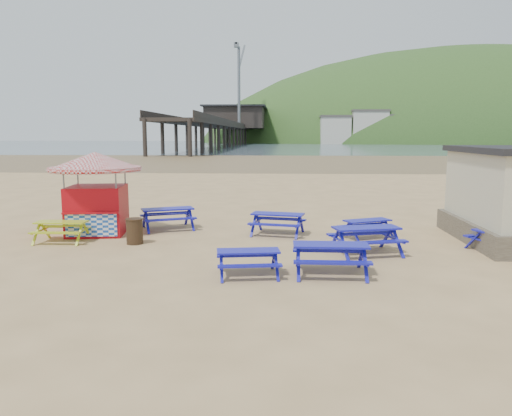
# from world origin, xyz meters

# --- Properties ---
(ground) EXTENTS (400.00, 400.00, 0.00)m
(ground) POSITION_xyz_m (0.00, 0.00, 0.00)
(ground) COLOR tan
(ground) RESTS_ON ground
(wet_sand) EXTENTS (400.00, 400.00, 0.00)m
(wet_sand) POSITION_xyz_m (0.00, 55.00, 0.00)
(wet_sand) COLOR brown
(wet_sand) RESTS_ON ground
(sea) EXTENTS (400.00, 400.00, 0.00)m
(sea) POSITION_xyz_m (0.00, 170.00, 0.01)
(sea) COLOR #435460
(sea) RESTS_ON ground
(picnic_table_blue_a) EXTENTS (2.35, 2.15, 0.80)m
(picnic_table_blue_a) POSITION_xyz_m (-3.51, 2.63, 0.40)
(picnic_table_blue_a) COLOR #1515A0
(picnic_table_blue_a) RESTS_ON ground
(picnic_table_blue_b) EXTENTS (2.10, 1.83, 0.77)m
(picnic_table_blue_b) POSITION_xyz_m (0.64, 1.81, 0.39)
(picnic_table_blue_b) COLOR #1515A0
(picnic_table_blue_b) RESTS_ON ground
(picnic_table_blue_c) EXTENTS (1.99, 1.84, 0.67)m
(picnic_table_blue_c) POSITION_xyz_m (3.71, 1.20, 0.34)
(picnic_table_blue_c) COLOR #1515A0
(picnic_table_blue_c) RESTS_ON ground
(picnic_table_blue_d) EXTENTS (1.91, 1.54, 0.80)m
(picnic_table_blue_d) POSITION_xyz_m (2.05, -3.26, 0.40)
(picnic_table_blue_d) COLOR #1515A0
(picnic_table_blue_d) RESTS_ON ground
(picnic_table_blue_e) EXTENTS (1.74, 1.48, 0.66)m
(picnic_table_blue_e) POSITION_xyz_m (-0.04, -3.48, 0.33)
(picnic_table_blue_e) COLOR #1515A0
(picnic_table_blue_e) RESTS_ON ground
(picnic_table_blue_f) EXTENTS (2.00, 1.83, 0.69)m
(picnic_table_blue_f) POSITION_xyz_m (7.47, -0.36, 0.34)
(picnic_table_blue_f) COLOR #1515A0
(picnic_table_blue_f) RESTS_ON ground
(picnic_table_yellow) EXTENTS (1.68, 1.37, 0.69)m
(picnic_table_yellow) POSITION_xyz_m (-6.52, 0.20, 0.35)
(picnic_table_yellow) COLOR #B3C420
(picnic_table_yellow) RESTS_ON ground
(ice_cream_kiosk) EXTENTS (3.69, 3.69, 2.94)m
(ice_cream_kiosk) POSITION_xyz_m (-5.83, 1.63, 1.85)
(ice_cream_kiosk) COLOR #AA0812
(ice_cream_kiosk) RESTS_ON ground
(litter_bin) EXTENTS (0.57, 0.57, 0.84)m
(litter_bin) POSITION_xyz_m (-4.01, 0.02, 0.43)
(litter_bin) COLOR #3A2A18
(litter_bin) RESTS_ON ground
(pier) EXTENTS (24.00, 220.00, 39.29)m
(pier) POSITION_xyz_m (-17.99, 178.23, 5.46)
(pier) COLOR black
(pier) RESTS_ON ground
(headland_town) EXTENTS (264.00, 144.00, 108.00)m
(headland_town) POSITION_xyz_m (90.00, 229.68, -9.91)
(headland_town) COLOR #2D4C1E
(headland_town) RESTS_ON ground
(picnic_table_blue_g) EXTENTS (2.28, 2.00, 0.82)m
(picnic_table_blue_g) POSITION_xyz_m (3.31, -0.95, 0.41)
(picnic_table_blue_g) COLOR #1515A0
(picnic_table_blue_g) RESTS_ON ground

